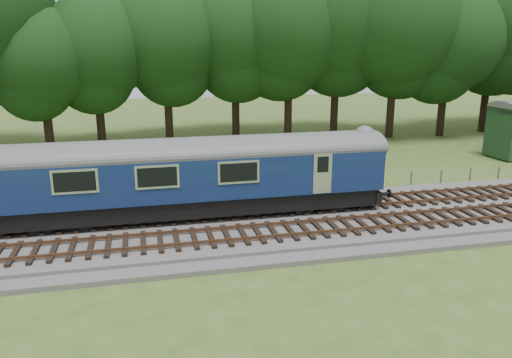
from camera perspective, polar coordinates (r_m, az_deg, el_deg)
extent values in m
plane|color=#3D5D22|center=(24.09, 5.91, -5.14)|extent=(120.00, 120.00, 0.00)
cube|color=#4C4C4F|center=(24.03, 5.92, -4.75)|extent=(70.00, 7.00, 0.35)
cube|color=brown|center=(24.53, 5.43, -3.53)|extent=(66.50, 0.07, 0.14)
cube|color=brown|center=(25.83, 4.43, -2.54)|extent=(66.50, 0.07, 0.14)
cube|color=brown|center=(21.88, 7.91, -5.97)|extent=(66.50, 0.07, 0.14)
cube|color=brown|center=(23.14, 6.65, -4.73)|extent=(66.50, 0.07, 0.14)
cube|color=black|center=(23.98, -6.84, -2.58)|extent=(17.46, 2.52, 0.85)
cube|color=navy|center=(23.59, -6.95, 0.72)|extent=(18.00, 2.80, 2.05)
cube|color=yellow|center=(26.16, 13.11, 1.02)|extent=(0.06, 2.74, 1.30)
cube|color=black|center=(25.34, 6.79, -2.08)|extent=(2.60, 2.00, 0.55)
cube|color=black|center=(24.21, -21.11, -3.86)|extent=(2.60, 2.00, 0.55)
imported|color=#F94F0D|center=(23.86, -26.87, -4.08)|extent=(0.58, 0.38, 1.56)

